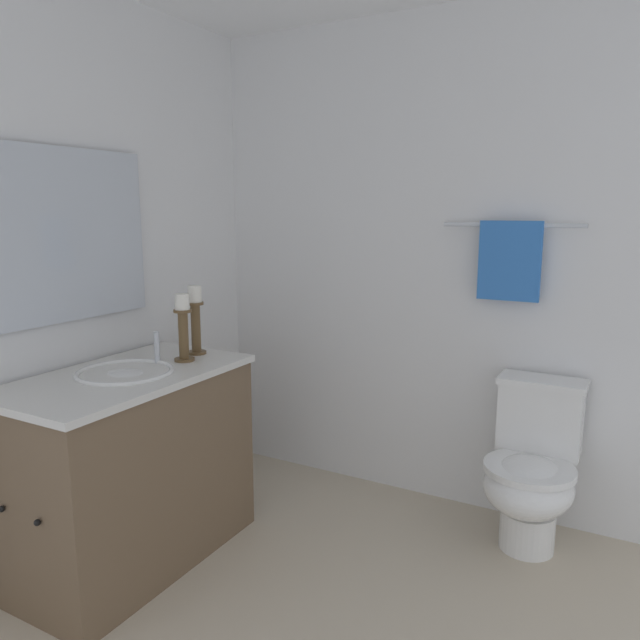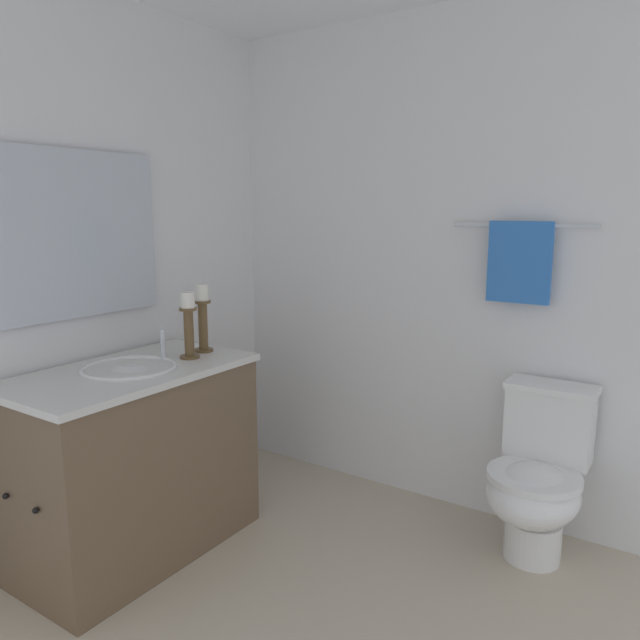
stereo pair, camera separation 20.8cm
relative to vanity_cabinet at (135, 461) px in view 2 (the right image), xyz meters
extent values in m
cube|color=white|center=(1.09, 1.21, 0.80)|extent=(2.83, 0.04, 2.45)
cube|color=white|center=(-0.33, -0.07, 0.80)|extent=(0.04, 2.55, 2.45)
cube|color=brown|center=(0.00, 0.00, -0.02)|extent=(0.55, 1.02, 0.81)
cube|color=silver|center=(0.00, 0.00, 0.40)|extent=(0.58, 1.05, 0.03)
sphere|color=black|center=(-0.10, -0.52, 0.02)|extent=(0.02, 0.02, 0.02)
sphere|color=black|center=(0.10, -0.52, 0.02)|extent=(0.02, 0.02, 0.02)
ellipsoid|color=white|center=(0.00, 0.00, 0.37)|extent=(0.38, 0.30, 0.11)
torus|color=white|center=(0.00, 0.00, 0.42)|extent=(0.40, 0.40, 0.02)
cylinder|color=silver|center=(0.00, 0.19, 0.49)|extent=(0.02, 0.02, 0.14)
cube|color=silver|center=(-0.28, 0.00, 0.98)|extent=(0.02, 0.81, 0.72)
cylinder|color=brown|center=(0.04, 0.41, 0.42)|extent=(0.09, 0.09, 0.01)
cylinder|color=brown|center=(0.04, 0.41, 0.54)|extent=(0.04, 0.04, 0.23)
cylinder|color=brown|center=(0.04, 0.41, 0.66)|extent=(0.08, 0.08, 0.01)
cylinder|color=white|center=(0.04, 0.41, 0.70)|extent=(0.06, 0.06, 0.08)
cylinder|color=brown|center=(0.08, 0.28, 0.42)|extent=(0.09, 0.09, 0.01)
cylinder|color=brown|center=(0.08, 0.28, 0.53)|extent=(0.04, 0.04, 0.22)
cylinder|color=brown|center=(0.08, 0.28, 0.65)|extent=(0.08, 0.08, 0.01)
cylinder|color=white|center=(0.08, 0.28, 0.69)|extent=(0.06, 0.06, 0.07)
cylinder|color=white|center=(1.49, 0.91, -0.33)|extent=(0.24, 0.24, 0.18)
ellipsoid|color=white|center=(1.49, 0.86, -0.10)|extent=(0.38, 0.46, 0.24)
cylinder|color=white|center=(1.49, 0.86, -0.02)|extent=(0.39, 0.39, 0.03)
cube|color=white|center=(1.49, 1.08, 0.14)|extent=(0.36, 0.17, 0.32)
cube|color=white|center=(1.49, 1.08, 0.31)|extent=(0.38, 0.19, 0.03)
cylinder|color=silver|center=(1.30, 1.15, 1.02)|extent=(0.64, 0.02, 0.02)
cube|color=blue|center=(1.30, 1.13, 0.85)|extent=(0.28, 0.03, 0.37)
camera|label=1|loc=(1.87, -1.71, 1.08)|focal=33.66mm
camera|label=2|loc=(2.05, -1.61, 1.08)|focal=33.66mm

